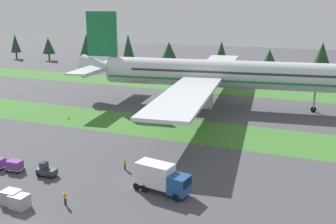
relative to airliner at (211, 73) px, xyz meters
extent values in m
cube|color=#3D752D|center=(-3.13, -19.26, -7.48)|extent=(320.00, 13.53, 0.01)
cube|color=#3D752D|center=(-3.13, 19.79, -7.48)|extent=(320.00, 13.53, 0.01)
cylinder|color=silver|center=(1.99, 0.26, -0.01)|extent=(52.45, 12.92, 6.10)
cone|color=silver|center=(-26.35, -3.50, 0.45)|extent=(9.58, 6.92, 5.80)
cube|color=#19703D|center=(1.99, 0.26, -1.08)|extent=(51.20, 12.87, 0.36)
cube|color=#283342|center=(5.14, 0.68, 0.75)|extent=(46.16, 12.14, 0.44)
cube|color=silver|center=(-3.86, 20.19, -0.62)|extent=(12.79, 35.73, 0.55)
cylinder|color=#A3A3A8|center=(-1.94, 15.16, -2.63)|extent=(5.48, 4.00, 3.36)
cube|color=silver|center=(1.55, -20.50, -0.62)|extent=(12.79, 35.73, 0.55)
cylinder|color=#A3A3A8|center=(2.09, -15.14, -2.63)|extent=(5.48, 4.00, 3.36)
cube|color=silver|center=(-26.80, 4.69, 0.90)|extent=(6.26, 13.21, 0.38)
cube|color=silver|center=(-24.64, -11.53, 0.90)|extent=(6.26, 13.21, 0.38)
cube|color=#19703D|center=(-25.72, -3.42, 8.23)|extent=(7.46, 1.63, 10.37)
cylinder|color=#A3A3A8|center=(22.14, 2.95, -3.91)|extent=(0.44, 0.44, 5.96)
cylinder|color=black|center=(22.14, 2.95, -6.89)|extent=(1.24, 0.57, 1.20)
cylinder|color=#A3A3A8|center=(-2.63, 3.34, -3.78)|extent=(0.44, 0.44, 5.71)
cylinder|color=black|center=(-2.63, 3.34, -6.64)|extent=(1.76, 0.81, 1.70)
cylinder|color=#A3A3A8|center=(-1.67, -3.92, -3.78)|extent=(0.44, 0.44, 5.71)
cylinder|color=black|center=(-1.67, -3.92, -6.64)|extent=(1.76, 0.81, 1.70)
cube|color=#2D333D|center=(-9.08, -45.66, -6.80)|extent=(2.68, 1.46, 0.77)
cube|color=#283342|center=(-9.46, -45.69, -5.97)|extent=(0.77, 1.13, 0.90)
cylinder|color=black|center=(-8.20, -45.05, -7.19)|extent=(0.61, 0.24, 0.60)
cylinder|color=black|center=(-8.13, -46.15, -7.19)|extent=(0.61, 0.24, 0.60)
cylinder|color=black|center=(-10.02, -45.17, -7.19)|extent=(0.61, 0.24, 0.60)
cylinder|color=black|center=(-9.95, -46.27, -7.19)|extent=(0.61, 0.24, 0.60)
cube|color=#A3A3A8|center=(-14.17, -45.99, -7.09)|extent=(2.29, 1.64, 0.10)
cube|color=#70388E|center=(-14.17, -45.99, -6.49)|extent=(2.02, 1.44, 1.10)
cylinder|color=black|center=(-13.37, -45.25, -7.29)|extent=(0.41, 0.15, 0.40)
cylinder|color=black|center=(-13.29, -46.62, -7.29)|extent=(0.41, 0.15, 0.40)
cylinder|color=black|center=(-15.04, -45.35, -7.29)|extent=(0.41, 0.15, 0.40)
cylinder|color=black|center=(-14.96, -46.73, -7.29)|extent=(0.41, 0.15, 0.40)
cylinder|color=black|center=(-16.27, -45.43, -7.29)|extent=(0.41, 0.15, 0.40)
cylinder|color=black|center=(-16.18, -46.81, -7.29)|extent=(0.41, 0.15, 0.40)
cube|color=#1E4C8E|center=(9.25, -44.58, -5.91)|extent=(2.52, 2.60, 2.20)
cube|color=#283342|center=(10.29, -44.73, -5.47)|extent=(0.39, 2.06, 0.97)
cube|color=silver|center=(5.93, -44.07, -5.31)|extent=(4.79, 2.95, 2.80)
cylinder|color=black|center=(9.61, -43.62, -7.01)|extent=(0.99, 0.44, 0.96)
cylinder|color=black|center=(9.31, -45.60, -7.01)|extent=(0.99, 0.44, 0.96)
cylinder|color=black|center=(5.19, -42.95, -7.01)|extent=(0.99, 0.44, 0.96)
cylinder|color=black|center=(4.89, -44.93, -7.01)|extent=(0.99, 0.44, 0.96)
cylinder|color=black|center=(4.08, -42.78, -7.01)|extent=(0.99, 0.44, 0.96)
cylinder|color=black|center=(3.78, -44.76, -7.01)|extent=(0.99, 0.44, 0.96)
cylinder|color=black|center=(-0.47, -39.88, -7.06)|extent=(0.18, 0.18, 0.85)
cylinder|color=black|center=(-0.61, -39.71, -7.06)|extent=(0.18, 0.18, 0.85)
cylinder|color=orange|center=(-0.54, -39.79, -6.33)|extent=(0.36, 0.36, 0.62)
sphere|color=tan|center=(-0.54, -39.79, -5.87)|extent=(0.24, 0.24, 0.24)
cylinder|color=orange|center=(-0.39, -39.97, -6.36)|extent=(0.10, 0.10, 0.58)
cylinder|color=orange|center=(-0.69, -39.62, -6.36)|extent=(0.10, 0.10, 0.58)
cylinder|color=black|center=(-1.93, -51.30, -7.06)|extent=(0.18, 0.18, 0.85)
cylinder|color=black|center=(-2.12, -51.19, -7.06)|extent=(0.18, 0.18, 0.85)
cylinder|color=orange|center=(-2.02, -51.24, -6.33)|extent=(0.36, 0.36, 0.62)
sphere|color=tan|center=(-2.02, -51.24, -5.87)|extent=(0.24, 0.24, 0.24)
cylinder|color=orange|center=(-1.83, -51.36, -6.36)|extent=(0.10, 0.10, 0.58)
cylinder|color=orange|center=(-2.22, -51.12, -6.36)|extent=(0.10, 0.10, 0.58)
cube|color=#A3A3A8|center=(-6.36, -53.71, -6.70)|extent=(2.04, 1.65, 1.57)
cube|color=#A3A3A8|center=(-7.81, -53.38, -6.66)|extent=(2.00, 1.60, 1.66)
cone|color=orange|center=(-23.22, -21.46, -7.22)|extent=(0.44, 0.44, 0.54)
cone|color=orange|center=(10.65, -24.48, -7.15)|extent=(0.44, 0.44, 0.67)
cone|color=orange|center=(6.32, -26.66, -7.25)|extent=(0.44, 0.44, 0.48)
cylinder|color=#4C3823|center=(-102.64, 50.39, -6.08)|extent=(0.70, 0.70, 2.82)
cone|color=#1E4223|center=(-102.64, 50.39, -0.79)|extent=(4.28, 4.28, 7.76)
cylinder|color=#4C3823|center=(-85.62, 51.12, -6.03)|extent=(0.70, 0.70, 2.92)
cone|color=#1E4223|center=(-85.62, 51.12, -1.24)|extent=(5.22, 5.22, 6.66)
cylinder|color=#4C3823|center=(-67.55, 52.53, -6.10)|extent=(0.70, 0.70, 2.78)
cone|color=#1E4223|center=(-67.55, 52.53, -0.37)|extent=(5.78, 5.78, 8.69)
cylinder|color=#4C3823|center=(-47.44, 50.58, -5.87)|extent=(0.70, 0.70, 3.24)
cone|color=#1E4223|center=(-47.44, 50.58, 0.13)|extent=(4.35, 4.35, 8.74)
cylinder|color=#4C3823|center=(-30.50, 50.38, -5.93)|extent=(0.70, 0.70, 3.11)
cone|color=#1E4223|center=(-30.50, 50.38, -1.15)|extent=(5.87, 5.87, 6.45)
cylinder|color=#4C3823|center=(-10.65, 50.02, -6.03)|extent=(0.70, 0.70, 2.91)
cone|color=#1E4223|center=(-10.65, 50.02, -0.74)|extent=(4.71, 4.71, 7.66)
cylinder|color=#4C3823|center=(6.05, 48.47, -6.06)|extent=(0.70, 0.70, 2.86)
cone|color=#1E4223|center=(6.05, 48.47, -1.85)|extent=(5.24, 5.24, 5.56)
cylinder|color=#4C3823|center=(22.07, 52.14, -6.05)|extent=(0.70, 0.70, 2.87)
cone|color=#1E4223|center=(22.07, 52.14, -0.52)|extent=(6.00, 6.00, 8.19)
camera|label=1|loc=(24.04, -84.26, 14.22)|focal=42.00mm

